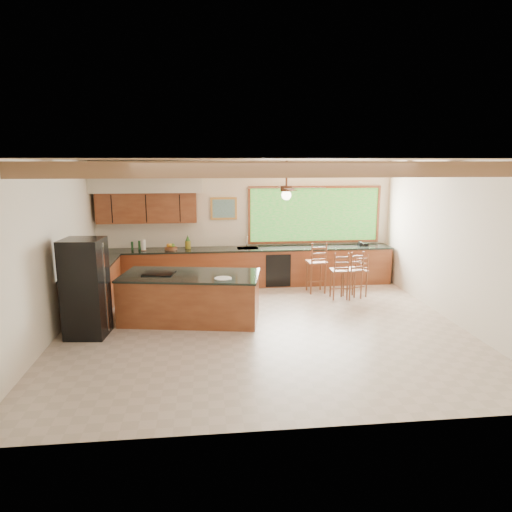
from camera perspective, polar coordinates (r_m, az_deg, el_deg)
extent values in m
plane|color=#BDAC9D|center=(8.43, 0.80, -8.88)|extent=(7.20, 7.20, 0.00)
cube|color=beige|center=(11.22, -1.22, 4.23)|extent=(7.20, 0.04, 3.00)
cube|color=beige|center=(4.90, 5.53, -5.75)|extent=(7.20, 0.04, 3.00)
cube|color=beige|center=(8.38, -24.40, 0.60)|extent=(0.04, 6.50, 3.00)
cube|color=beige|center=(9.18, 23.73, 1.55)|extent=(0.04, 6.50, 3.00)
cube|color=tan|center=(7.89, 0.86, 11.97)|extent=(7.20, 6.50, 0.04)
cube|color=#8A6045|center=(6.30, 2.69, 10.74)|extent=(7.10, 0.15, 0.22)
cube|color=#8A6045|center=(8.38, 0.43, 11.01)|extent=(7.10, 0.15, 0.22)
cube|color=#8A6045|center=(10.17, -0.78, 11.14)|extent=(7.10, 0.15, 0.22)
cube|color=brown|center=(11.02, -13.47, 5.87)|extent=(2.30, 0.35, 0.70)
cube|color=beige|center=(10.91, -13.66, 8.96)|extent=(2.60, 0.50, 0.48)
cylinder|color=#FFEABF|center=(11.04, -17.24, 7.60)|extent=(0.10, 0.10, 0.01)
cylinder|color=#FFEABF|center=(10.86, -9.91, 7.89)|extent=(0.10, 0.10, 0.01)
cube|color=#64B03F|center=(11.44, 7.33, 5.14)|extent=(3.20, 0.04, 1.30)
cube|color=#B57D37|center=(11.11, -4.06, 5.95)|extent=(0.64, 0.03, 0.54)
cube|color=#3F7155|center=(11.09, -4.06, 5.94)|extent=(0.54, 0.01, 0.44)
cube|color=brown|center=(11.07, -1.04, -1.45)|extent=(7.00, 0.65, 0.88)
cube|color=black|center=(10.98, -1.05, 0.89)|extent=(7.04, 0.69, 0.04)
cube|color=brown|center=(9.79, -19.58, -3.92)|extent=(0.65, 2.35, 0.88)
cube|color=black|center=(9.68, -19.76, -1.29)|extent=(0.69, 2.39, 0.04)
cube|color=black|center=(10.84, 2.80, -1.85)|extent=(0.60, 0.02, 0.78)
cube|color=silver|center=(10.98, -1.05, 0.91)|extent=(0.50, 0.38, 0.03)
cylinder|color=silver|center=(11.14, -1.15, 1.94)|extent=(0.03, 0.03, 0.30)
cylinder|color=silver|center=(11.02, -1.11, 2.52)|extent=(0.03, 0.20, 0.03)
cylinder|color=silver|center=(10.98, -13.90, 1.34)|extent=(0.11, 0.11, 0.26)
cylinder|color=#1B4420|center=(11.14, -15.22, 1.25)|extent=(0.05, 0.05, 0.19)
cylinder|color=#1B4420|center=(11.15, -14.37, 1.33)|extent=(0.06, 0.06, 0.21)
cube|color=black|center=(11.58, 13.26, 1.50)|extent=(0.22, 0.18, 0.10)
cube|color=brown|center=(8.77, -8.15, -5.23)|extent=(2.68, 1.58, 0.85)
cube|color=black|center=(8.65, -8.23, -2.40)|extent=(2.73, 1.63, 0.04)
cube|color=black|center=(8.78, -12.03, -2.13)|extent=(0.63, 0.54, 0.02)
cylinder|color=silver|center=(8.25, -4.14, -2.80)|extent=(0.31, 0.31, 0.02)
cube|color=black|center=(8.31, -20.54, -3.78)|extent=(0.73, 0.71, 1.70)
cube|color=silver|center=(8.23, -18.30, -3.77)|extent=(0.02, 0.05, 1.56)
cube|color=brown|center=(10.51, 7.55, -0.74)|extent=(0.45, 0.45, 0.04)
cylinder|color=brown|center=(10.40, 6.82, -2.94)|extent=(0.04, 0.04, 0.69)
cylinder|color=brown|center=(10.48, 8.60, -2.88)|extent=(0.04, 0.04, 0.69)
cylinder|color=brown|center=(10.72, 6.42, -2.49)|extent=(0.04, 0.04, 0.69)
cylinder|color=brown|center=(10.79, 8.15, -2.43)|extent=(0.04, 0.04, 0.69)
cube|color=brown|center=(10.13, 10.38, -1.77)|extent=(0.39, 0.39, 0.04)
cylinder|color=brown|center=(10.03, 9.73, -3.81)|extent=(0.04, 0.04, 0.61)
cylinder|color=brown|center=(10.11, 11.36, -3.74)|extent=(0.04, 0.04, 0.61)
cylinder|color=brown|center=(10.30, 9.28, -3.38)|extent=(0.04, 0.04, 0.61)
cylinder|color=brown|center=(10.39, 10.87, -3.31)|extent=(0.04, 0.04, 0.61)
cube|color=brown|center=(10.21, 11.92, -1.67)|extent=(0.49, 0.49, 0.04)
cylinder|color=brown|center=(10.11, 11.29, -3.72)|extent=(0.04, 0.04, 0.62)
cylinder|color=brown|center=(10.20, 12.91, -3.65)|extent=(0.04, 0.04, 0.62)
cylinder|color=brown|center=(10.38, 10.79, -3.29)|extent=(0.04, 0.04, 0.62)
cylinder|color=brown|center=(10.47, 12.37, -3.22)|extent=(0.04, 0.04, 0.62)
cube|color=brown|center=(10.42, 12.72, -1.76)|extent=(0.37, 0.37, 0.04)
cylinder|color=brown|center=(10.33, 12.17, -3.59)|extent=(0.03, 0.03, 0.57)
cylinder|color=brown|center=(10.42, 13.60, -3.53)|extent=(0.03, 0.03, 0.57)
cylinder|color=brown|center=(10.58, 11.70, -3.20)|extent=(0.03, 0.03, 0.57)
cylinder|color=brown|center=(10.66, 13.11, -3.14)|extent=(0.03, 0.03, 0.57)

